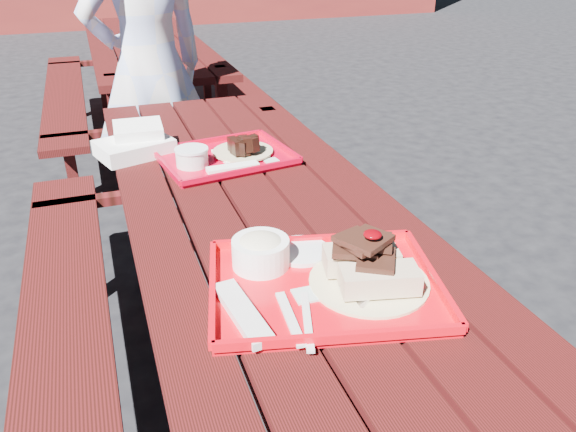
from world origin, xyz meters
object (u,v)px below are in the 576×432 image
object	(u,v)px
near_tray	(323,270)
far_tray	(224,155)
person	(150,69)
picnic_table_near	(271,274)
picnic_table_far	(148,68)

from	to	relation	value
near_tray	far_tray	bearing A→B (deg)	92.08
person	picnic_table_near	bearing A→B (deg)	73.23
picnic_table_far	near_tray	size ratio (longest dim) A/B	4.30
near_tray	picnic_table_far	bearing A→B (deg)	90.12
picnic_table_near	picnic_table_far	xyz separation A→B (m)	(0.00, 2.80, 0.00)
person	far_tray	bearing A→B (deg)	74.21
picnic_table_near	near_tray	bearing A→B (deg)	-88.98
near_tray	person	size ratio (longest dim) A/B	0.33
picnic_table_far	near_tray	world-z (taller)	near_tray
picnic_table_near	picnic_table_far	world-z (taller)	same
picnic_table_near	near_tray	xyz separation A→B (m)	(0.01, -0.36, 0.23)
picnic_table_far	near_tray	xyz separation A→B (m)	(0.01, -3.16, 0.23)
far_tray	person	world-z (taller)	person
picnic_table_far	far_tray	world-z (taller)	far_tray
picnic_table_far	far_tray	distance (m)	2.38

